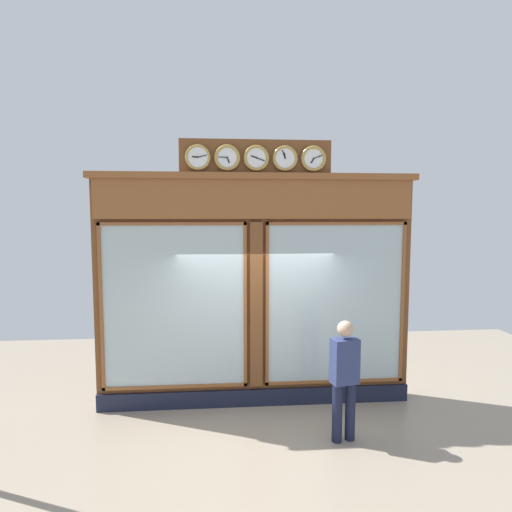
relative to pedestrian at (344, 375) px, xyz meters
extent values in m
cube|color=brown|center=(1.11, -1.37, 0.90)|extent=(5.08, 0.30, 3.67)
cube|color=#191E33|center=(1.11, -1.20, -0.79)|extent=(5.08, 0.08, 0.28)
cube|color=brown|center=(1.11, -1.18, 2.43)|extent=(4.98, 0.08, 0.61)
cube|color=brown|center=(1.11, -1.20, 2.79)|extent=(5.18, 0.20, 0.10)
cube|color=silver|center=(-0.19, -1.21, 0.75)|extent=(2.19, 0.02, 2.55)
cube|color=brown|center=(-0.19, -1.19, 2.05)|extent=(2.29, 0.04, 0.05)
cube|color=brown|center=(-0.19, -1.19, -0.56)|extent=(2.29, 0.04, 0.05)
cube|color=brown|center=(-1.31, -1.19, 0.75)|extent=(0.05, 0.04, 2.65)
cube|color=brown|center=(0.93, -1.19, 0.75)|extent=(0.05, 0.04, 2.65)
cube|color=silver|center=(2.41, -1.21, 0.75)|extent=(2.19, 0.02, 2.55)
cube|color=brown|center=(2.41, -1.19, 2.05)|extent=(2.29, 0.04, 0.05)
cube|color=brown|center=(2.41, -1.19, -0.56)|extent=(2.29, 0.04, 0.05)
cube|color=brown|center=(3.53, -1.19, 0.75)|extent=(0.05, 0.04, 2.65)
cube|color=brown|center=(1.28, -1.19, 0.75)|extent=(0.05, 0.04, 2.65)
cube|color=brown|center=(1.11, -1.19, 0.75)|extent=(0.20, 0.10, 2.65)
cube|color=brown|center=(1.11, -1.24, 3.06)|extent=(2.38, 0.06, 0.58)
cylinder|color=white|center=(0.21, -1.16, 3.06)|extent=(0.32, 0.02, 0.32)
torus|color=#B79347|center=(0.21, -1.16, 3.06)|extent=(0.40, 0.05, 0.40)
cube|color=black|center=(0.23, -1.15, 3.02)|extent=(0.06, 0.01, 0.08)
cube|color=black|center=(0.15, -1.15, 3.08)|extent=(0.13, 0.01, 0.06)
sphere|color=black|center=(0.21, -1.15, 3.06)|extent=(0.02, 0.02, 0.02)
cylinder|color=white|center=(0.66, -1.16, 3.06)|extent=(0.32, 0.02, 0.32)
torus|color=#B79347|center=(0.66, -1.16, 3.06)|extent=(0.39, 0.05, 0.39)
cube|color=black|center=(0.67, -1.15, 3.10)|extent=(0.04, 0.01, 0.09)
cube|color=black|center=(0.69, -1.15, 3.12)|extent=(0.06, 0.01, 0.13)
sphere|color=black|center=(0.66, -1.15, 3.06)|extent=(0.02, 0.02, 0.02)
cylinder|color=white|center=(1.11, -1.16, 3.06)|extent=(0.32, 0.02, 0.32)
torus|color=#B79347|center=(1.11, -1.16, 3.06)|extent=(0.40, 0.05, 0.40)
cube|color=black|center=(1.15, -1.15, 3.08)|extent=(0.09, 0.01, 0.05)
cube|color=black|center=(1.05, -1.15, 3.04)|extent=(0.13, 0.01, 0.06)
sphere|color=black|center=(1.11, -1.15, 3.06)|extent=(0.02, 0.02, 0.02)
cylinder|color=white|center=(1.56, -1.16, 3.06)|extent=(0.32, 0.02, 0.32)
torus|color=#B79347|center=(1.56, -1.16, 3.06)|extent=(0.40, 0.05, 0.40)
cube|color=black|center=(1.54, -1.15, 3.02)|extent=(0.05, 0.01, 0.09)
cube|color=black|center=(1.62, -1.15, 3.06)|extent=(0.13, 0.01, 0.02)
sphere|color=black|center=(1.56, -1.15, 3.06)|extent=(0.02, 0.02, 0.02)
cylinder|color=white|center=(2.01, -1.16, 3.06)|extent=(0.32, 0.02, 0.32)
torus|color=#B79347|center=(2.01, -1.16, 3.06)|extent=(0.39, 0.04, 0.39)
cube|color=black|center=(2.05, -1.15, 3.06)|extent=(0.09, 0.01, 0.02)
cube|color=black|center=(1.94, -1.15, 3.08)|extent=(0.13, 0.01, 0.04)
sphere|color=black|center=(2.01, -1.15, 3.06)|extent=(0.02, 0.02, 0.02)
cylinder|color=#191E38|center=(0.10, 0.02, -0.52)|extent=(0.14, 0.14, 0.82)
cylinder|color=#191E38|center=(-0.10, -0.02, -0.52)|extent=(0.14, 0.14, 0.82)
cube|color=navy|center=(0.00, 0.00, 0.20)|extent=(0.40, 0.29, 0.62)
sphere|color=tan|center=(0.00, 0.00, 0.65)|extent=(0.22, 0.22, 0.22)
camera|label=1|loc=(1.71, 5.70, 2.20)|focal=30.87mm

